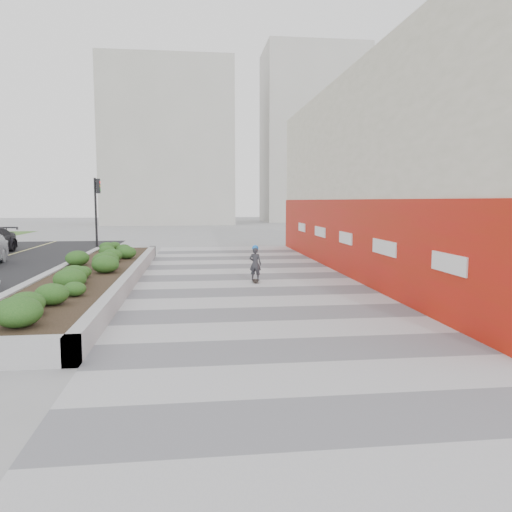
# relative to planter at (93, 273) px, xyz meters

# --- Properties ---
(ground) EXTENTS (160.00, 160.00, 0.00)m
(ground) POSITION_rel_planter_xyz_m (5.50, -7.00, -0.42)
(ground) COLOR gray
(ground) RESTS_ON ground
(walkway) EXTENTS (8.00, 36.00, 0.01)m
(walkway) POSITION_rel_planter_xyz_m (5.50, -4.00, -0.41)
(walkway) COLOR #A8A8AD
(walkway) RESTS_ON ground
(building) EXTENTS (6.04, 24.08, 8.00)m
(building) POSITION_rel_planter_xyz_m (12.48, 1.98, 3.56)
(building) COLOR beige
(building) RESTS_ON ground
(planter) EXTENTS (3.00, 18.00, 0.90)m
(planter) POSITION_rel_planter_xyz_m (0.00, 0.00, 0.00)
(planter) COLOR #9E9EA0
(planter) RESTS_ON ground
(traffic_signal_near) EXTENTS (0.33, 0.28, 4.20)m
(traffic_signal_near) POSITION_rel_planter_xyz_m (-1.73, 10.50, 2.34)
(traffic_signal_near) COLOR black
(traffic_signal_near) RESTS_ON ground
(distant_bldg_north_l) EXTENTS (16.00, 12.00, 20.00)m
(distant_bldg_north_l) POSITION_rel_planter_xyz_m (0.50, 48.00, 9.58)
(distant_bldg_north_l) COLOR #ADAAA3
(distant_bldg_north_l) RESTS_ON ground
(distant_bldg_north_r) EXTENTS (14.00, 10.00, 24.00)m
(distant_bldg_north_r) POSITION_rel_planter_xyz_m (20.50, 53.00, 11.58)
(distant_bldg_north_r) COLOR #ADAAA3
(distant_bldg_north_r) RESTS_ON ground
(manhole_cover) EXTENTS (0.44, 0.44, 0.01)m
(manhole_cover) POSITION_rel_planter_xyz_m (6.00, -4.00, -0.42)
(manhole_cover) COLOR #595654
(manhole_cover) RESTS_ON ground
(skateboarder) EXTENTS (0.52, 0.73, 1.37)m
(skateboarder) POSITION_rel_planter_xyz_m (5.74, -0.13, 0.28)
(skateboarder) COLOR beige
(skateboarder) RESTS_ON ground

